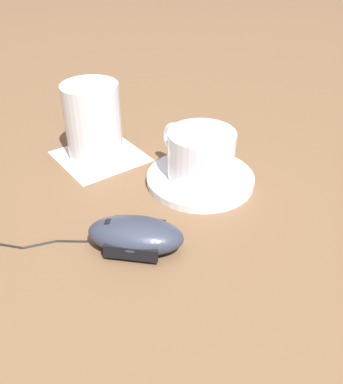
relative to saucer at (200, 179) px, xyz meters
name	(u,v)px	position (x,y,z in m)	size (l,w,h in m)	color
ground_plane	(147,190)	(-0.01, -0.08, -0.01)	(3.00, 3.00, 0.00)	brown
saucer	(200,179)	(0.00, 0.00, 0.00)	(0.15, 0.15, 0.01)	white
coffee_cup	(200,154)	(0.00, 0.00, 0.04)	(0.12, 0.09, 0.07)	white
computer_mouse	(135,235)	(0.10, -0.13, 0.01)	(0.10, 0.12, 0.04)	#2D3342
napkin_under_glass	(100,156)	(-0.12, -0.11, 0.00)	(0.12, 0.12, 0.00)	silver
drinking_glass	(93,121)	(-0.13, -0.12, 0.05)	(0.08, 0.08, 0.11)	silver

